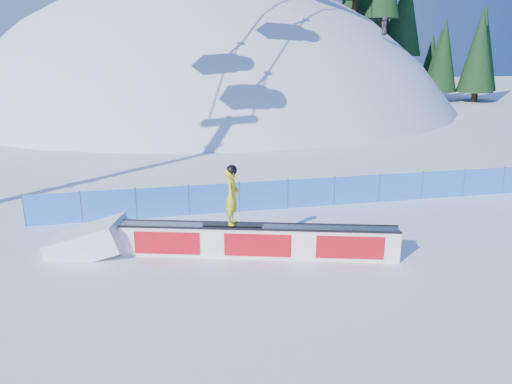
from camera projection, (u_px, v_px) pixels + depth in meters
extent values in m
plane|color=white|center=(354.00, 248.00, 16.39)|extent=(160.00, 160.00, 0.00)
sphere|color=white|center=(210.00, 253.00, 60.86)|extent=(64.00, 64.00, 64.00)
cylinder|color=black|center=(350.00, 11.00, 55.66)|extent=(0.50, 0.50, 1.40)
cylinder|color=black|center=(370.00, 15.00, 51.00)|extent=(0.50, 0.50, 1.40)
cylinder|color=black|center=(392.00, 34.00, 52.48)|extent=(0.50, 0.50, 1.40)
cylinder|color=black|center=(381.00, 39.00, 57.88)|extent=(0.50, 0.50, 1.40)
cone|color=black|center=(384.00, 1.00, 56.68)|extent=(3.18, 3.18, 7.23)
cylinder|color=black|center=(396.00, 60.00, 59.75)|extent=(0.50, 0.50, 1.40)
cone|color=black|center=(399.00, 15.00, 58.31)|extent=(3.93, 3.93, 8.93)
cylinder|color=black|center=(408.00, 74.00, 59.92)|extent=(0.50, 0.50, 1.40)
cone|color=black|center=(412.00, 27.00, 58.40)|extent=(4.17, 4.17, 9.48)
cylinder|color=black|center=(421.00, 85.00, 59.28)|extent=(0.50, 0.50, 1.40)
cone|color=black|center=(425.00, 40.00, 57.81)|extent=(4.01, 4.01, 9.12)
cylinder|color=black|center=(415.00, 92.00, 64.07)|extent=(0.50, 0.50, 1.40)
cone|color=black|center=(419.00, 47.00, 62.49)|extent=(4.36, 4.36, 9.91)
cylinder|color=black|center=(443.00, 92.00, 63.46)|extent=(0.50, 0.50, 1.40)
cone|color=black|center=(447.00, 56.00, 62.20)|extent=(3.39, 3.39, 7.70)
cylinder|color=black|center=(491.00, 98.00, 56.65)|extent=(0.50, 0.50, 1.40)
cone|color=black|center=(498.00, 48.00, 55.09)|extent=(4.31, 4.31, 9.79)
cylinder|color=black|center=(448.00, 91.00, 64.42)|extent=(0.50, 0.50, 1.40)
cone|color=black|center=(453.00, 48.00, 62.89)|extent=(4.21, 4.21, 9.57)
cube|color=#2A73F1|center=(311.00, 193.00, 20.44)|extent=(22.00, 0.03, 1.20)
cylinder|color=#3D4B6E|center=(24.00, 210.00, 18.19)|extent=(0.05, 0.05, 1.30)
cylinder|color=#3D4B6E|center=(81.00, 206.00, 18.59)|extent=(0.05, 0.05, 1.30)
cylinder|color=#3D4B6E|center=(136.00, 203.00, 19.00)|extent=(0.05, 0.05, 1.30)
cylinder|color=#3D4B6E|center=(189.00, 199.00, 19.41)|extent=(0.05, 0.05, 1.30)
cylinder|color=#3D4B6E|center=(239.00, 196.00, 19.81)|extent=(0.05, 0.05, 1.30)
cylinder|color=#3D4B6E|center=(288.00, 193.00, 20.22)|extent=(0.05, 0.05, 1.30)
cylinder|color=#3D4B6E|center=(334.00, 190.00, 20.62)|extent=(0.05, 0.05, 1.30)
cylinder|color=#3D4B6E|center=(379.00, 187.00, 21.03)|extent=(0.05, 0.05, 1.30)
cylinder|color=#3D4B6E|center=(422.00, 185.00, 21.44)|extent=(0.05, 0.05, 1.30)
cylinder|color=#3D4B6E|center=(463.00, 182.00, 21.84)|extent=(0.05, 0.05, 1.30)
cylinder|color=#3D4B6E|center=(503.00, 179.00, 22.25)|extent=(0.05, 0.05, 1.30)
cube|color=white|center=(258.00, 242.00, 15.64)|extent=(8.53, 2.91, 0.98)
cube|color=#92959F|center=(258.00, 227.00, 15.49)|extent=(8.45, 2.91, 0.04)
cube|color=black|center=(257.00, 230.00, 15.21)|extent=(8.39, 2.42, 0.07)
cube|color=black|center=(259.00, 223.00, 15.77)|extent=(8.39, 2.42, 0.07)
cube|color=red|center=(257.00, 245.00, 15.37)|extent=(7.97, 2.29, 0.74)
cube|color=red|center=(259.00, 238.00, 15.91)|extent=(7.97, 2.29, 0.74)
cube|color=black|center=(232.00, 224.00, 15.53)|extent=(1.86, 0.82, 0.04)
imported|color=yellow|center=(232.00, 196.00, 15.27)|extent=(0.63, 0.76, 1.78)
sphere|color=black|center=(232.00, 170.00, 15.03)|extent=(0.33, 0.33, 0.33)
imported|color=#272727|center=(385.00, 26.00, 43.94)|extent=(0.95, 0.93, 1.65)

